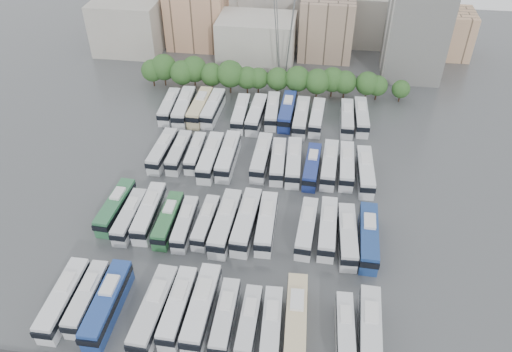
# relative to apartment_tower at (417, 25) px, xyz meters

# --- Properties ---
(ground) EXTENTS (220.00, 220.00, 0.00)m
(ground) POSITION_rel_apartment_tower_xyz_m (-34.00, -58.00, -13.00)
(ground) COLOR #424447
(ground) RESTS_ON ground
(tree_line) EXTENTS (64.61, 7.90, 8.26)m
(tree_line) POSITION_rel_apartment_tower_xyz_m (-36.89, -15.92, -8.55)
(tree_line) COLOR black
(tree_line) RESTS_ON ground
(city_buildings) EXTENTS (102.00, 35.00, 20.00)m
(city_buildings) POSITION_rel_apartment_tower_xyz_m (-41.46, 13.86, -5.13)
(city_buildings) COLOR #9E998E
(city_buildings) RESTS_ON ground
(apartment_tower) EXTENTS (14.00, 14.00, 26.00)m
(apartment_tower) POSITION_rel_apartment_tower_xyz_m (0.00, 0.00, 0.00)
(apartment_tower) COLOR silver
(apartment_tower) RESTS_ON ground
(electricity_pylon) EXTENTS (9.00, 6.91, 33.83)m
(electricity_pylon) POSITION_rel_apartment_tower_xyz_m (-32.00, -8.00, 5.66)
(electricity_pylon) COLOR slate
(electricity_pylon) RESTS_ON ground
(bus_r0_s0) EXTENTS (2.91, 12.94, 4.05)m
(bus_r0_s0) POSITION_rel_apartment_tower_xyz_m (-55.35, -82.86, -11.01)
(bus_r0_s0) COLOR silver
(bus_r0_s0) RESTS_ON ground
(bus_r0_s1) EXTENTS (2.71, 11.80, 3.69)m
(bus_r0_s1) POSITION_rel_apartment_tower_xyz_m (-52.25, -82.06, -11.19)
(bus_r0_s1) COLOR silver
(bus_r0_s1) RESTS_ON ground
(bus_r0_s2) EXTENTS (3.01, 13.55, 4.25)m
(bus_r0_s2) POSITION_rel_apartment_tower_xyz_m (-48.90, -82.80, -10.92)
(bus_r0_s2) COLOR navy
(bus_r0_s2) RESTS_ON ground
(bus_r0_s4) EXTENTS (3.45, 13.63, 4.25)m
(bus_r0_s4) POSITION_rel_apartment_tower_xyz_m (-42.14, -82.83, -10.92)
(bus_r0_s4) COLOR silver
(bus_r0_s4) RESTS_ON ground
(bus_r0_s5) EXTENTS (2.87, 12.42, 3.88)m
(bus_r0_s5) POSITION_rel_apartment_tower_xyz_m (-39.03, -81.81, -11.09)
(bus_r0_s5) COLOR silver
(bus_r0_s5) RESTS_ON ground
(bus_r0_s6) EXTENTS (3.05, 13.40, 4.19)m
(bus_r0_s6) POSITION_rel_apartment_tower_xyz_m (-35.71, -81.54, -10.94)
(bus_r0_s6) COLOR silver
(bus_r0_s6) RESTS_ON ground
(bus_r0_s7) EXTENTS (2.66, 11.56, 3.62)m
(bus_r0_s7) POSITION_rel_apartment_tower_xyz_m (-32.25, -82.45, -11.22)
(bus_r0_s7) COLOR silver
(bus_r0_s7) RESTS_ON ground
(bus_r0_s8) EXTENTS (2.39, 10.87, 3.41)m
(bus_r0_s8) POSITION_rel_apartment_tower_xyz_m (-28.93, -82.72, -11.33)
(bus_r0_s8) COLOR silver
(bus_r0_s8) RESTS_ON ground
(bus_r0_s9) EXTENTS (3.06, 11.69, 3.63)m
(bus_r0_s9) POSITION_rel_apartment_tower_xyz_m (-25.82, -83.07, -11.22)
(bus_r0_s9) COLOR silver
(bus_r0_s9) RESTS_ON ground
(bus_r0_s10) EXTENTS (3.44, 13.36, 4.16)m
(bus_r0_s10) POSITION_rel_apartment_tower_xyz_m (-22.65, -81.47, -10.96)
(bus_r0_s10) COLOR beige
(bus_r0_s10) RESTS_ON ground
(bus_r0_s12) EXTENTS (2.78, 10.89, 3.39)m
(bus_r0_s12) POSITION_rel_apartment_tower_xyz_m (-16.00, -82.07, -11.34)
(bus_r0_s12) COLOR silver
(bus_r0_s12) RESTS_ON ground
(bus_r0_s13) EXTENTS (3.15, 13.03, 4.07)m
(bus_r0_s13) POSITION_rel_apartment_tower_xyz_m (-12.78, -82.00, -11.00)
(bus_r0_s13) COLOR silver
(bus_r0_s13) RESTS_ON ground
(bus_r1_s0) EXTENTS (3.31, 12.39, 3.85)m
(bus_r1_s0) POSITION_rel_apartment_tower_xyz_m (-55.25, -62.94, -11.11)
(bus_r1_s0) COLOR #2D6A41
(bus_r1_s0) RESTS_ON ground
(bus_r1_s1) EXTENTS (2.68, 11.65, 3.65)m
(bus_r1_s1) POSITION_rel_apartment_tower_xyz_m (-52.06, -64.81, -11.21)
(bus_r1_s1) COLOR silver
(bus_r1_s1) RESTS_ON ground
(bus_r1_s2) EXTENTS (3.09, 12.79, 3.99)m
(bus_r1_s2) POSITION_rel_apartment_tower_xyz_m (-49.05, -63.58, -11.04)
(bus_r1_s2) COLOR silver
(bus_r1_s2) RESTS_ON ground
(bus_r1_s3) EXTENTS (2.57, 11.66, 3.66)m
(bus_r1_s3) POSITION_rel_apartment_tower_xyz_m (-45.42, -64.72, -11.20)
(bus_r1_s3) COLOR #2B6638
(bus_r1_s3) RESTS_ON ground
(bus_r1_s4) EXTENTS (2.68, 11.22, 3.50)m
(bus_r1_s4) POSITION_rel_apartment_tower_xyz_m (-42.40, -65.13, -11.28)
(bus_r1_s4) COLOR silver
(bus_r1_s4) RESTS_ON ground
(bus_r1_s5) EXTENTS (2.80, 11.13, 3.47)m
(bus_r1_s5) POSITION_rel_apartment_tower_xyz_m (-39.07, -64.25, -11.30)
(bus_r1_s5) COLOR silver
(bus_r1_s5) RESTS_ON ground
(bus_r1_s6) EXTENTS (3.46, 13.73, 4.28)m
(bus_r1_s6) POSITION_rel_apartment_tower_xyz_m (-35.73, -64.31, -10.90)
(bus_r1_s6) COLOR silver
(bus_r1_s6) RESTS_ON ground
(bus_r1_s7) EXTENTS (3.51, 13.69, 4.26)m
(bus_r1_s7) POSITION_rel_apartment_tower_xyz_m (-32.34, -63.49, -10.91)
(bus_r1_s7) COLOR silver
(bus_r1_s7) RESTS_ON ground
(bus_r1_s8) EXTENTS (3.05, 12.75, 3.98)m
(bus_r1_s8) POSITION_rel_apartment_tower_xyz_m (-29.01, -63.31, -11.05)
(bus_r1_s8) COLOR silver
(bus_r1_s8) RESTS_ON ground
(bus_r1_s10) EXTENTS (3.27, 12.26, 3.81)m
(bus_r1_s10) POSITION_rel_apartment_tower_xyz_m (-22.35, -63.38, -11.13)
(bus_r1_s10) COLOR silver
(bus_r1_s10) RESTS_ON ground
(bus_r1_s11) EXTENTS (2.95, 12.56, 3.93)m
(bus_r1_s11) POSITION_rel_apartment_tower_xyz_m (-18.94, -63.05, -11.07)
(bus_r1_s11) COLOR silver
(bus_r1_s11) RESTS_ON ground
(bus_r1_s12) EXTENTS (3.36, 12.77, 3.97)m
(bus_r1_s12) POSITION_rel_apartment_tower_xyz_m (-15.73, -64.44, -11.05)
(bus_r1_s12) COLOR silver
(bus_r1_s12) RESTS_ON ground
(bus_r1_s13) EXTENTS (3.15, 13.40, 4.19)m
(bus_r1_s13) POSITION_rel_apartment_tower_xyz_m (-12.39, -64.26, -10.94)
(bus_r1_s13) COLOR navy
(bus_r1_s13) RESTS_ON ground
(bus_r2_s1) EXTENTS (3.16, 12.38, 3.85)m
(bus_r2_s1) POSITION_rel_apartment_tower_xyz_m (-52.15, -45.48, -11.11)
(bus_r2_s1) COLOR silver
(bus_r2_s1) RESTS_ON ground
(bus_r2_s2) EXTENTS (2.65, 11.75, 3.68)m
(bus_r2_s2) POSITION_rel_apartment_tower_xyz_m (-48.78, -45.40, -11.19)
(bus_r2_s2) COLOR silver
(bus_r2_s2) RESTS_ON ground
(bus_r2_s3) EXTENTS (2.68, 11.11, 3.47)m
(bus_r2_s3) POSITION_rel_apartment_tower_xyz_m (-45.58, -44.96, -11.30)
(bus_r2_s3) COLOR silver
(bus_r2_s3) RESTS_ON ground
(bus_r2_s4) EXTENTS (2.93, 13.23, 4.15)m
(bus_r2_s4) POSITION_rel_apartment_tower_xyz_m (-42.15, -46.45, -10.96)
(bus_r2_s4) COLOR silver
(bus_r2_s4) RESTS_ON ground
(bus_r2_s5) EXTENTS (2.93, 13.24, 4.15)m
(bus_r2_s5) POSITION_rel_apartment_tower_xyz_m (-38.84, -45.55, -10.96)
(bus_r2_s5) COLOR silver
(bus_r2_s5) RESTS_ON ground
(bus_r2_s7) EXTENTS (3.00, 12.86, 4.02)m
(bus_r2_s7) POSITION_rel_apartment_tower_xyz_m (-32.33, -44.94, -11.03)
(bus_r2_s7) COLOR silver
(bus_r2_s7) RESTS_ON ground
(bus_r2_s8) EXTENTS (3.18, 12.13, 3.77)m
(bus_r2_s8) POSITION_rel_apartment_tower_xyz_m (-29.02, -45.60, -11.15)
(bus_r2_s8) COLOR silver
(bus_r2_s8) RESTS_ON ground
(bus_r2_s9) EXTENTS (3.28, 12.82, 3.99)m
(bus_r2_s9) POSITION_rel_apartment_tower_xyz_m (-25.98, -45.63, -11.04)
(bus_r2_s9) COLOR silver
(bus_r2_s9) RESTS_ON ground
(bus_r2_s10) EXTENTS (3.15, 12.08, 3.76)m
(bus_r2_s10) POSITION_rel_apartment_tower_xyz_m (-22.41, -46.42, -11.16)
(bus_r2_s10) COLOR navy
(bus_r2_s10) RESTS_ON ground
(bus_r2_s11) EXTENTS (3.24, 12.74, 3.97)m
(bus_r2_s11) POSITION_rel_apartment_tower_xyz_m (-19.15, -45.38, -11.05)
(bus_r2_s11) COLOR silver
(bus_r2_s11) RESTS_ON ground
(bus_r2_s12) EXTENTS (2.72, 12.37, 3.88)m
(bus_r2_s12) POSITION_rel_apartment_tower_xyz_m (-15.90, -45.26, -11.10)
(bus_r2_s12) COLOR silver
(bus_r2_s12) RESTS_ON ground
(bus_r2_s13) EXTENTS (3.25, 12.84, 4.00)m
(bus_r2_s13) POSITION_rel_apartment_tower_xyz_m (-12.41, -46.66, -11.04)
(bus_r2_s13) COLOR silver
(bus_r2_s13) RESTS_ON ground
(bus_r3_s0) EXTENTS (3.18, 12.34, 3.84)m
(bus_r3_s0) POSITION_rel_apartment_tower_xyz_m (-55.64, -28.34, -11.11)
(bus_r3_s0) COLOR silver
(bus_r3_s0) RESTS_ON ground
(bus_r3_s1) EXTENTS (3.66, 13.77, 4.28)m
(bus_r3_s1) POSITION_rel_apartment_tower_xyz_m (-52.19, -28.47, -10.90)
(bus_r3_s1) COLOR silver
(bus_r3_s1) RESTS_ON ground
(bus_r3_s2) EXTENTS (3.30, 13.49, 4.21)m
(bus_r3_s2) POSITION_rel_apartment_tower_xyz_m (-48.61, -27.93, -10.93)
(bus_r3_s2) COLOR beige
(bus_r3_s2) RESTS_ON ground
(bus_r3_s3) EXTENTS (3.28, 12.96, 4.04)m
(bus_r3_s3) POSITION_rel_apartment_tower_xyz_m (-45.65, -27.74, -11.02)
(bus_r3_s3) COLOR silver
(bus_r3_s3) RESTS_ON ground
(bus_r3_s5) EXTENTS (3.08, 12.70, 3.96)m
(bus_r3_s5) POSITION_rel_apartment_tower_xyz_m (-39.11, -29.12, -11.05)
(bus_r3_s5) COLOR silver
(bus_r3_s5) RESTS_ON ground
(bus_r3_s6) EXTENTS (3.30, 13.15, 4.10)m
(bus_r3_s6) POSITION_rel_apartment_tower_xyz_m (-35.63, -29.07, -10.99)
(bus_r3_s6) COLOR silver
(bus_r3_s6) RESTS_ON ground
(bus_r3_s7) EXTENTS (3.27, 12.43, 3.86)m
(bus_r3_s7) POSITION_rel_apartment_tower_xyz_m (-32.32, -26.92, -11.10)
(bus_r3_s7) COLOR silver
(bus_r3_s7) RESTS_ON ground
(bus_r3_s8) EXTENTS (3.17, 13.30, 4.15)m
(bus_r3_s8) POSITION_rel_apartment_tower_xyz_m (-29.01, -26.82, -10.96)
(bus_r3_s8) COLOR navy
(bus_r3_s8) RESTS_ON ground
(bus_r3_s9) EXTENTS (3.12, 13.27, 4.15)m
(bus_r3_s9) POSITION_rel_apartment_tower_xyz_m (-25.73, -29.06, -10.96)
(bus_r3_s9) COLOR silver
(bus_r3_s9) RESTS_ON ground
(bus_r3_s10) EXTENTS (3.22, 12.34, 3.84)m
(bus_r3_s10) POSITION_rel_apartment_tower_xyz_m (-22.32, -28.25, -11.12)
(bus_r3_s10) COLOR silver
(bus_r3_s10) RESTS_ON ground
(bus_r3_s12) EXTENTS (2.80, 12.36, 3.87)m
(bus_r3_s12) POSITION_rel_apartment_tower_xyz_m (-15.83, -27.86, -11.10)
(bus_r3_s12) COLOR silver
(bus_r3_s12) RESTS_ON ground
(bus_r3_s13) EXTENTS (3.17, 12.61, 3.93)m
(bus_r3_s13) POSITION_rel_apartment_tower_xyz_m (-12.73, -26.73, -11.07)
(bus_r3_s13) COLOR silver
(bus_r3_s13) RESTS_ON ground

